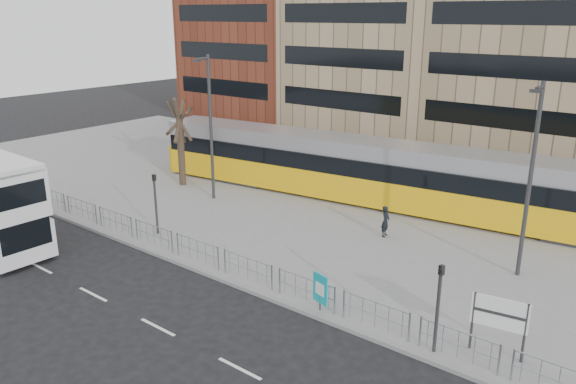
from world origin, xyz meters
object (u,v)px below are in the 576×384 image
Objects in this scene: lamp_post_west at (210,123)px; traffic_light_east at (439,298)px; pedestrian at (385,221)px; lamp_post_east at (531,174)px; ad_panel at (320,289)px; station_sign at (499,316)px; bare_tree at (178,95)px; traffic_light_west at (155,196)px; tram at (391,175)px.

traffic_light_east is at bearing -21.71° from lamp_post_west.
lamp_post_east reaches higher than pedestrian.
traffic_light_east reaches higher than ad_panel.
station_sign is 23.83m from bare_tree.
traffic_light_west is 1.00× the size of traffic_light_east.
station_sign is 6.27m from ad_panel.
lamp_post_east is (-1.25, 6.45, 3.03)m from station_sign.
station_sign is 10.43m from pedestrian.
lamp_post_west is at bearing -12.91° from bare_tree.
tram is at bearing 16.47° from pedestrian.
traffic_light_west is 17.17m from lamp_post_east.
traffic_light_east is 7.89m from lamp_post_east.
tram is at bearing 122.34° from ad_panel.
pedestrian is 10.11m from traffic_light_east.
lamp_post_east is at bearing -0.53° from bare_tree.
pedestrian is at bearing 129.58° from station_sign.
traffic_light_east is at bearing -93.02° from lamp_post_east.
station_sign is at bearing -79.05° from lamp_post_east.
station_sign is 7.23m from lamp_post_east.
traffic_light_west is at bearing -50.19° from bare_tree.
station_sign is at bearing -17.15° from lamp_post_west.
traffic_light_west reaches higher than ad_panel.
lamp_post_west reaches higher than pedestrian.
lamp_post_east is 21.26m from bare_tree.
lamp_post_west is at bearing 95.32° from traffic_light_west.
station_sign is at bearing 25.88° from ad_panel.
tram reaches higher than station_sign.
ad_panel is 0.18× the size of lamp_post_east.
traffic_light_east is 18.71m from lamp_post_west.
pedestrian is (2.11, -4.39, -1.05)m from tram.
ad_panel is 0.47× the size of traffic_light_east.
tram is 14.83m from traffic_light_east.
lamp_post_west reaches higher than traffic_light_west.
pedestrian is at bearing 5.50° from lamp_post_west.
traffic_light_east is (4.50, 0.10, 1.12)m from ad_panel.
bare_tree reaches higher than ad_panel.
lamp_post_east is (15.77, 6.34, 2.47)m from traffic_light_west.
traffic_light_east is (15.37, -1.14, 0.00)m from traffic_light_west.
traffic_light_west and traffic_light_east have the same top height.
traffic_light_east is at bearing -16.81° from traffic_light_west.
bare_tree reaches higher than traffic_light_east.
traffic_light_west is (-10.87, 1.24, 1.12)m from ad_panel.
station_sign reaches higher than ad_panel.
ad_panel is 0.47× the size of traffic_light_west.
traffic_light_west is at bearing -165.54° from traffic_light_east.
pedestrian is at bearing -71.40° from tram.
traffic_light_east reaches higher than pedestrian.
bare_tree reaches higher than tram.
bare_tree is at bearing 81.71° from pedestrian.
station_sign is 19.99m from lamp_post_west.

